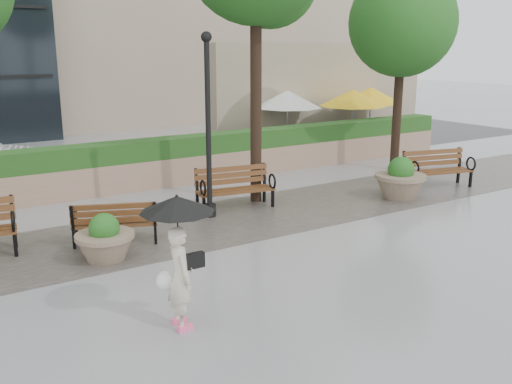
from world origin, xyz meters
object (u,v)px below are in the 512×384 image
planter_right (400,182)px  lamppost (208,138)px  pedestrian (179,249)px  bench_4 (437,177)px  planter_left (105,242)px  bench_2 (116,231)px  bench_3 (235,197)px

planter_right → lamppost: bearing=166.5°
planter_right → pedestrian: size_ratio=0.69×
bench_4 → planter_left: 9.70m
planter_left → planter_right: 7.94m
planter_left → lamppost: (2.96, 1.45, 1.49)m
bench_2 → pedestrian: size_ratio=0.93×
lamppost → planter_left: bearing=-153.9°
bench_4 → planter_right: 1.78m
bench_3 → planter_right: bearing=-10.1°
planter_left → planter_right: bearing=1.9°
bench_2 → planter_right: size_ratio=1.34×
planter_left → pedestrian: pedestrian is taller
bench_2 → planter_left: (-0.48, -0.83, 0.09)m
planter_right → planter_left: bearing=-178.1°
bench_2 → bench_4: bench_4 is taller
planter_right → bench_2: bearing=175.6°
lamppost → pedestrian: lamppost is taller
lamppost → pedestrian: (-2.89, -4.54, -0.69)m
bench_2 → lamppost: bearing=-143.7°
pedestrian → bench_2: bearing=1.6°
planter_left → bench_2: bearing=59.8°
bench_2 → pedestrian: 4.04m
lamppost → bench_3: bearing=18.7°
planter_left → bench_4: bearing=3.1°
planter_left → planter_right: size_ratio=0.82×
planter_left → bench_3: bearing=24.5°
pedestrian → bench_4: bearing=-61.8°
bench_3 → planter_right: planter_right is taller
bench_2 → bench_3: bearing=-142.5°
bench_4 → planter_left: bench_4 is taller
bench_2 → pedestrian: pedestrian is taller
pedestrian → planter_left: bearing=8.9°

